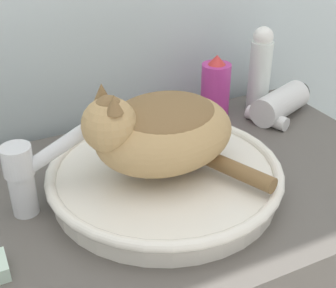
{
  "coord_description": "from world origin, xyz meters",
  "views": [
    {
      "loc": [
        -0.32,
        -0.37,
        1.35
      ],
      "look_at": [
        -0.01,
        0.26,
        0.96
      ],
      "focal_mm": 50.0,
      "sensor_mm": 36.0,
      "label": 1
    }
  ],
  "objects_px": {
    "lotion_bottle_white": "(260,69)",
    "faucet": "(29,172)",
    "cat": "(160,129)",
    "hair_dryer": "(280,104)",
    "spray_bottle_trigger": "(215,90)"
  },
  "relations": [
    {
      "from": "lotion_bottle_white",
      "to": "faucet",
      "type": "bearing_deg",
      "value": -163.63
    },
    {
      "from": "spray_bottle_trigger",
      "to": "hair_dryer",
      "type": "relative_size",
      "value": 0.84
    },
    {
      "from": "spray_bottle_trigger",
      "to": "lotion_bottle_white",
      "type": "height_order",
      "value": "lotion_bottle_white"
    },
    {
      "from": "spray_bottle_trigger",
      "to": "hair_dryer",
      "type": "height_order",
      "value": "spray_bottle_trigger"
    },
    {
      "from": "faucet",
      "to": "hair_dryer",
      "type": "xyz_separation_m",
      "value": [
        0.6,
        0.11,
        -0.05
      ]
    },
    {
      "from": "faucet",
      "to": "lotion_bottle_white",
      "type": "bearing_deg",
      "value": 26.25
    },
    {
      "from": "faucet",
      "to": "spray_bottle_trigger",
      "type": "xyz_separation_m",
      "value": [
        0.46,
        0.17,
        -0.01
      ]
    },
    {
      "from": "lotion_bottle_white",
      "to": "hair_dryer",
      "type": "distance_m",
      "value": 0.1
    },
    {
      "from": "hair_dryer",
      "to": "cat",
      "type": "bearing_deg",
      "value": 179.93
    },
    {
      "from": "faucet",
      "to": "spray_bottle_trigger",
      "type": "height_order",
      "value": "faucet"
    },
    {
      "from": "cat",
      "to": "faucet",
      "type": "xyz_separation_m",
      "value": [
        -0.22,
        0.04,
        -0.05
      ]
    },
    {
      "from": "spray_bottle_trigger",
      "to": "cat",
      "type": "bearing_deg",
      "value": -138.55
    },
    {
      "from": "cat",
      "to": "spray_bottle_trigger",
      "type": "height_order",
      "value": "cat"
    },
    {
      "from": "faucet",
      "to": "lotion_bottle_white",
      "type": "distance_m",
      "value": 0.6
    },
    {
      "from": "faucet",
      "to": "lotion_bottle_white",
      "type": "relative_size",
      "value": 0.78
    }
  ]
}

